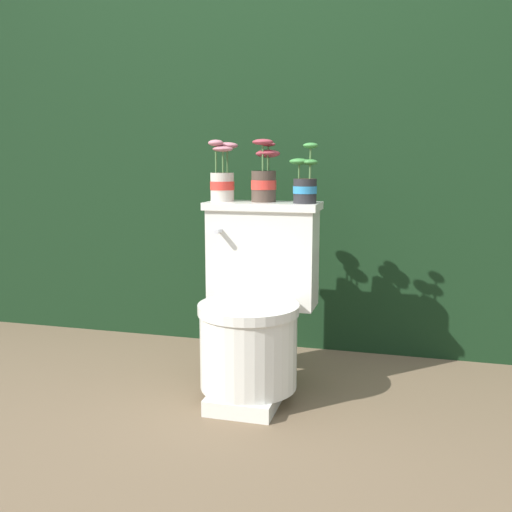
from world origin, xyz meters
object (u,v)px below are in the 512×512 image
object	(u,v)px
potted_plant_midleft	(264,178)
potted_plant_middle	(305,185)
potted_plant_left	(222,178)
toilet	(255,310)

from	to	relation	value
potted_plant_midleft	potted_plant_middle	size ratio (longest dim) A/B	1.07
potted_plant_left	potted_plant_middle	world-z (taller)	potted_plant_left
toilet	potted_plant_middle	distance (m)	0.53
potted_plant_midleft	potted_plant_left	bearing A→B (deg)	-179.82
potted_plant_midleft	potted_plant_middle	xyz separation A→B (m)	(0.17, -0.03, -0.02)
potted_plant_left	potted_plant_middle	size ratio (longest dim) A/B	1.06
potted_plant_left	potted_plant_midleft	bearing A→B (deg)	0.18
toilet	potted_plant_left	world-z (taller)	potted_plant_left
toilet	potted_plant_middle	world-z (taller)	potted_plant_middle
toilet	potted_plant_midleft	xyz separation A→B (m)	(0.00, 0.14, 0.51)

